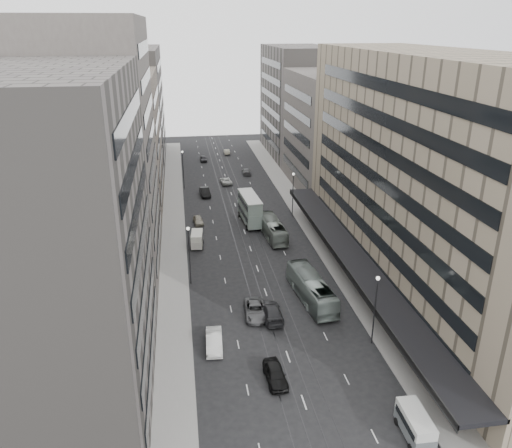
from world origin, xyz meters
TOP-DOWN VIEW (x-y plane):
  - ground at (0.00, 0.00)m, footprint 220.00×220.00m
  - sidewalk_right at (12.00, 37.50)m, footprint 4.00×125.00m
  - sidewalk_left at (-12.00, 37.50)m, footprint 4.00×125.00m
  - department_store at (21.45, 8.00)m, footprint 19.20×60.00m
  - building_right_mid at (21.50, 52.00)m, footprint 15.00×28.00m
  - building_right_far at (21.50, 82.00)m, footprint 15.00×32.00m
  - building_left_a at (-21.50, -8.00)m, footprint 15.00×28.00m
  - building_left_b at (-21.50, 19.00)m, footprint 15.00×26.00m
  - building_left_c at (-21.50, 46.00)m, footprint 15.00×28.00m
  - building_left_d at (-21.50, 79.00)m, footprint 15.00×38.00m
  - lamp_right_near at (9.70, -5.00)m, footprint 0.44×0.44m
  - lamp_right_far at (9.70, 35.00)m, footprint 0.44×0.44m
  - lamp_left_near at (-9.70, 12.00)m, footprint 0.44×0.44m
  - lamp_left_far at (-9.70, 55.00)m, footprint 0.44×0.44m
  - bus_near at (5.40, 5.08)m, footprint 4.04×12.33m
  - bus_far at (4.30, 26.01)m, footprint 3.25×11.07m
  - double_decker at (1.51, 33.00)m, footprint 3.42×9.48m
  - vw_microbus at (8.30, -18.50)m, footprint 2.18×4.58m
  - panel_van at (-8.28, 24.04)m, footprint 2.21×4.03m
  - sedan_0 at (-2.09, -9.60)m, footprint 2.13×4.83m
  - sedan_1 at (-7.66, -3.16)m, footprint 1.99×5.07m
  - sedan_2 at (-2.23, 2.56)m, footprint 2.94×5.67m
  - sedan_3 at (-0.33, 1.75)m, footprint 2.43×5.74m
  - sedan_4 at (-7.64, 33.91)m, footprint 1.93×4.03m
  - sedan_5 at (-5.54, 49.37)m, footprint 2.27×5.27m
  - sedan_6 at (-0.44, 57.27)m, footprint 2.58×5.00m
  - sedan_7 at (5.09, 64.15)m, footprint 2.15×4.76m
  - sedan_8 at (-4.25, 77.71)m, footprint 1.79×4.22m
  - sedan_9 at (2.53, 84.65)m, footprint 1.51×4.13m

SIDE VIEW (x-z plane):
  - ground at x=0.00m, z-range 0.00..0.00m
  - sidewalk_right at x=12.00m, z-range 0.00..0.15m
  - sidewalk_left at x=-12.00m, z-range 0.00..0.15m
  - sedan_4 at x=-7.64m, z-range 0.00..1.33m
  - sedan_6 at x=-0.44m, z-range 0.00..1.35m
  - sedan_9 at x=2.53m, z-range 0.00..1.35m
  - sedan_7 at x=5.09m, z-range 0.00..1.35m
  - sedan_8 at x=-4.25m, z-range 0.00..1.42m
  - sedan_2 at x=-2.23m, z-range 0.00..1.53m
  - sedan_0 at x=-2.09m, z-range 0.00..1.62m
  - sedan_1 at x=-7.66m, z-range 0.00..1.64m
  - sedan_3 at x=-0.33m, z-range 0.00..1.65m
  - sedan_5 at x=-5.54m, z-range 0.00..1.69m
  - panel_van at x=-8.28m, z-range 0.13..2.57m
  - vw_microbus at x=8.30m, z-range 0.14..2.58m
  - bus_far at x=4.30m, z-range 0.00..3.04m
  - bus_near at x=5.40m, z-range 0.00..3.37m
  - double_decker at x=1.51m, z-range 0.20..5.30m
  - lamp_right_near at x=9.70m, z-range 1.04..9.36m
  - lamp_right_far at x=9.70m, z-range 1.04..9.36m
  - lamp_left_near at x=-9.70m, z-range 1.04..9.36m
  - lamp_left_far at x=-9.70m, z-range 1.04..9.36m
  - building_right_mid at x=21.50m, z-range 0.00..24.00m
  - building_left_c at x=-21.50m, z-range 0.00..25.00m
  - building_right_far at x=21.50m, z-range 0.00..28.00m
  - building_left_d at x=-21.50m, z-range 0.00..28.00m
  - department_store at x=21.45m, z-range -0.05..29.95m
  - building_left_a at x=-21.50m, z-range 0.00..30.00m
  - building_left_b at x=-21.50m, z-range 0.00..34.00m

